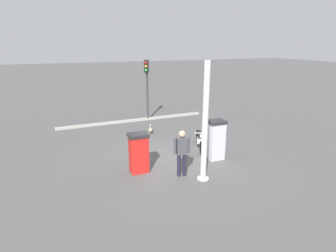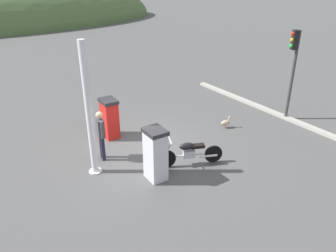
# 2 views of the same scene
# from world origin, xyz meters

# --- Properties ---
(ground_plane) EXTENTS (120.00, 120.00, 0.00)m
(ground_plane) POSITION_xyz_m (0.00, 0.00, 0.00)
(ground_plane) COLOR #4C4C4C
(fuel_pump_near) EXTENTS (0.60, 0.68, 1.62)m
(fuel_pump_near) POSITION_xyz_m (-0.49, -1.60, 0.82)
(fuel_pump_near) COLOR silver
(fuel_pump_near) RESTS_ON ground
(fuel_pump_far) EXTENTS (0.58, 0.71, 1.47)m
(fuel_pump_far) POSITION_xyz_m (-0.49, 1.60, 0.75)
(fuel_pump_far) COLOR red
(fuel_pump_far) RESTS_ON ground
(motorcycle_near_pump) EXTENTS (1.98, 0.96, 0.93)m
(motorcycle_near_pump) POSITION_xyz_m (0.77, -1.54, 0.46)
(motorcycle_near_pump) COLOR black
(motorcycle_near_pump) RESTS_ON ground
(attendant_person) EXTENTS (0.26, 0.58, 1.67)m
(attendant_person) POSITION_xyz_m (-1.36, 0.29, 0.96)
(attendant_person) COLOR #1E1E2D
(attendant_person) RESTS_ON ground
(wandering_duck) EXTENTS (0.46, 0.29, 0.47)m
(wandering_duck) POSITION_xyz_m (3.55, -0.18, 0.22)
(wandering_duck) COLOR tan
(wandering_duck) RESTS_ON ground
(roadside_traffic_light) EXTENTS (0.39, 0.31, 3.59)m
(roadside_traffic_light) POSITION_xyz_m (6.15, -0.86, 2.46)
(roadside_traffic_light) COLOR #38383A
(roadside_traffic_light) RESTS_ON ground
(canopy_support_pole) EXTENTS (0.40, 0.40, 4.03)m
(canopy_support_pole) POSITION_xyz_m (-1.87, -0.29, 1.94)
(canopy_support_pole) COLOR silver
(canopy_support_pole) RESTS_ON ground
(road_edge_kerb) EXTENTS (0.49, 8.86, 0.12)m
(road_edge_kerb) POSITION_xyz_m (6.19, 0.00, 0.06)
(road_edge_kerb) COLOR #9E9E93
(road_edge_kerb) RESTS_ON ground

